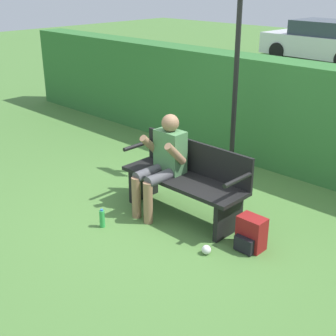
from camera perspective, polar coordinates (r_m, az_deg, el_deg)
ground_plane at (r=5.73m, az=1.78°, el=-5.68°), size 40.00×40.00×0.00m
hedge_back at (r=7.10m, az=13.92°, el=6.22°), size 12.00×0.55×1.58m
park_bench at (r=5.57m, az=2.27°, el=-1.34°), size 1.61×0.52×0.88m
person_seated at (r=5.56m, az=-0.61°, el=1.04°), size 0.50×0.64×1.20m
backpack at (r=5.05m, az=10.04°, el=-7.93°), size 0.29×0.26×0.37m
water_bottle at (r=5.46m, az=-8.03°, el=-6.12°), size 0.06×0.06×0.23m
signpost at (r=6.45m, az=8.31°, el=12.25°), size 0.47×0.09×2.74m
parked_car at (r=16.96m, az=18.41°, el=14.38°), size 4.00×2.02×1.32m
litter_crumple at (r=4.96m, az=4.70°, el=-9.90°), size 0.10×0.10×0.10m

